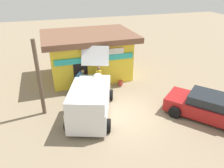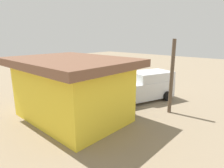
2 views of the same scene
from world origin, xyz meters
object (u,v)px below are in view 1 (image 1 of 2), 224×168
(parked_sedan, at_px, (209,107))
(vendor_standing, at_px, (99,76))
(customer_bending, at_px, (79,79))
(delivery_van, at_px, (91,99))
(unloaded_banana_pile, at_px, (97,87))
(storefront_bar, at_px, (89,54))
(paint_bucket, at_px, (120,83))

(parked_sedan, bearing_deg, vendor_standing, 134.79)
(parked_sedan, bearing_deg, customer_bending, 140.88)
(delivery_van, xyz_separation_m, unloaded_banana_pile, (0.93, 2.66, -0.76))
(vendor_standing, bearing_deg, customer_bending, 174.41)
(vendor_standing, distance_m, customer_bending, 1.28)
(storefront_bar, bearing_deg, vendor_standing, -87.51)
(delivery_van, relative_size, customer_bending, 3.47)
(storefront_bar, distance_m, delivery_van, 5.19)
(storefront_bar, xyz_separation_m, delivery_van, (-0.99, -5.05, -0.71))
(storefront_bar, relative_size, parked_sedan, 1.42)
(storefront_bar, relative_size, customer_bending, 4.23)
(parked_sedan, distance_m, unloaded_banana_pile, 6.79)
(delivery_van, bearing_deg, paint_bucket, 47.01)
(storefront_bar, xyz_separation_m, paint_bucket, (1.65, -2.22, -1.48))
(paint_bucket, bearing_deg, delivery_van, -132.99)
(storefront_bar, bearing_deg, parked_sedan, -56.12)
(vendor_standing, bearing_deg, parked_sedan, -45.21)
(customer_bending, height_order, unloaded_banana_pile, customer_bending)
(vendor_standing, xyz_separation_m, paint_bucket, (1.54, 0.19, -0.78))
(storefront_bar, bearing_deg, customer_bending, -117.03)
(unloaded_banana_pile, xyz_separation_m, paint_bucket, (1.71, 0.17, -0.02))
(storefront_bar, distance_m, unloaded_banana_pile, 2.80)
(delivery_van, relative_size, unloaded_banana_pile, 6.07)
(delivery_van, bearing_deg, parked_sedan, -19.84)
(delivery_van, distance_m, parked_sedan, 6.15)
(storefront_bar, relative_size, unloaded_banana_pile, 7.39)
(storefront_bar, height_order, vendor_standing, storefront_bar)
(delivery_van, xyz_separation_m, paint_bucket, (2.63, 2.83, -0.78))
(delivery_van, xyz_separation_m, vendor_standing, (1.09, 2.63, 0.00))
(unloaded_banana_pile, height_order, paint_bucket, unloaded_banana_pile)
(storefront_bar, relative_size, paint_bucket, 18.63)
(customer_bending, xyz_separation_m, unloaded_banana_pile, (1.11, -0.10, -0.72))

